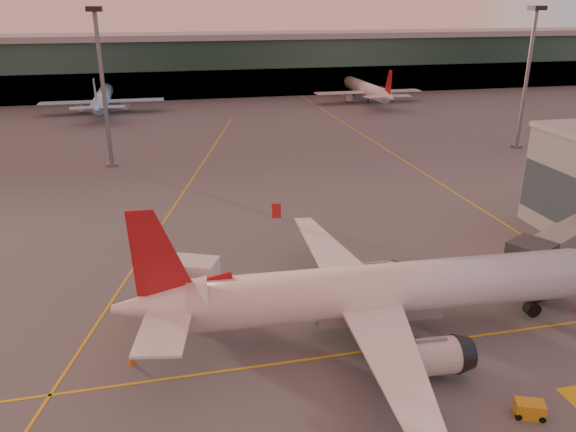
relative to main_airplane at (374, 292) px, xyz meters
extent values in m
plane|color=#4C4F54|center=(-4.54, -7.24, -4.02)|extent=(600.00, 600.00, 0.00)
cube|color=gold|center=(-4.54, -2.24, -4.01)|extent=(80.00, 0.25, 0.01)
cube|color=gold|center=(-14.54, 37.76, -4.01)|extent=(31.30, 115.98, 0.01)
cube|color=gold|center=(25.46, 62.76, -4.01)|extent=(0.25, 160.00, 0.01)
cube|color=#19382D|center=(-4.54, 134.76, 3.98)|extent=(400.00, 18.00, 16.00)
cube|color=gray|center=(-4.54, 134.76, 12.78)|extent=(400.00, 20.00, 1.60)
cube|color=black|center=(-4.54, 126.26, -0.02)|extent=(400.00, 1.00, 8.00)
cylinder|color=slate|center=(-24.54, 58.76, 8.48)|extent=(0.70, 0.70, 25.00)
cube|color=black|center=(-24.54, 58.76, 21.18)|extent=(2.40, 2.40, 0.80)
cube|color=slate|center=(-24.54, 58.76, -3.77)|extent=(1.60, 1.60, 0.50)
cylinder|color=slate|center=(50.46, 54.76, 8.48)|extent=(0.70, 0.70, 25.00)
cube|color=black|center=(50.46, 54.76, 21.18)|extent=(2.40, 2.40, 0.80)
cube|color=slate|center=(50.46, 54.76, -3.77)|extent=(1.60, 1.60, 0.50)
cylinder|color=white|center=(1.41, -0.07, 0.22)|extent=(33.23, 5.87, 4.24)
sphere|color=white|center=(17.92, -0.89, 0.22)|extent=(4.16, 4.16, 4.16)
cone|color=white|center=(-17.11, 0.85, 0.54)|extent=(7.45, 4.39, 4.03)
cube|color=white|center=(-16.89, -2.80, 0.65)|extent=(4.65, 7.38, 0.21)
cylinder|color=silver|center=(1.89, -6.55, -2.11)|extent=(4.57, 2.97, 2.76)
cylinder|color=black|center=(-1.14, -2.70, -3.06)|extent=(1.98, 1.58, 1.91)
cylinder|color=black|center=(-1.14, -2.70, -2.48)|extent=(0.38, 0.38, 1.17)
cube|color=white|center=(-16.53, 4.45, 0.65)|extent=(4.03, 7.13, 0.21)
cylinder|color=silver|center=(2.53, 6.33, -2.11)|extent=(4.57, 2.97, 2.76)
cylinder|color=black|center=(-0.87, 2.80, -3.06)|extent=(1.98, 1.58, 1.91)
cylinder|color=black|center=(-0.87, 2.80, -2.48)|extent=(0.38, 0.38, 1.17)
cube|color=slate|center=(0.20, -0.01, -1.15)|extent=(10.64, 3.91, 1.70)
cylinder|color=black|center=(14.69, -0.73, -3.06)|extent=(1.38, 0.91, 1.34)
cube|color=slate|center=(22.37, 5.06, 0.52)|extent=(15.38, 9.69, 2.70)
cube|color=#2D3035|center=(15.78, 1.97, 0.52)|extent=(4.59, 4.59, 3.00)
cube|color=#2D3035|center=(17.28, 2.87, -2.82)|extent=(1.60, 2.40, 2.40)
cylinder|color=black|center=(17.28, 1.77, -3.62)|extent=(0.80, 0.40, 0.80)
cylinder|color=black|center=(17.28, 3.97, -3.62)|extent=(0.80, 0.40, 0.80)
cylinder|color=slate|center=(22.37, 5.06, -2.40)|extent=(0.50, 0.50, 3.24)
cube|color=#A63B17|center=(-14.84, 7.86, -3.20)|extent=(4.23, 3.77, 1.64)
cube|color=silver|center=(-15.14, 7.98, -0.64)|extent=(6.89, 4.98, 3.05)
cylinder|color=black|center=(-17.16, 7.42, -3.53)|extent=(1.05, 0.73, 0.98)
cylinder|color=black|center=(-13.54, 5.89, -3.53)|extent=(1.05, 0.73, 0.98)
cube|color=#BE9517|center=(6.77, -11.83, -3.45)|extent=(2.19, 1.77, 1.14)
cylinder|color=black|center=(5.89, -11.98, -3.78)|extent=(0.53, 0.40, 0.48)
cylinder|color=black|center=(7.30, -12.55, -3.78)|extent=(0.53, 0.40, 0.48)
cylinder|color=black|center=(23.14, 4.81, -3.66)|extent=(0.75, 0.41, 0.72)
cone|color=#F2480C|center=(-19.65, 0.28, -3.70)|extent=(0.50, 0.50, 0.64)
cube|color=#F2480C|center=(-19.65, 0.28, -4.00)|extent=(0.43, 0.43, 0.03)
cone|color=#F2480C|center=(-0.61, 16.77, -3.74)|extent=(0.43, 0.43, 0.55)
cube|color=#F2480C|center=(-0.61, 16.77, -4.00)|extent=(0.38, 0.38, 0.03)
camera|label=1|loc=(-16.02, -38.05, 22.32)|focal=35.00mm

